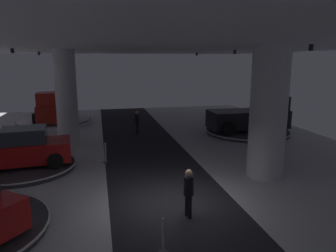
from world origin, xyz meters
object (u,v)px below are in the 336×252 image
(display_car_mid_left, at_px, (22,149))
(display_platform_mid_left, at_px, (23,167))
(column_right, at_px, (268,113))
(visitor_walking_far, at_px, (137,121))
(column_left, at_px, (67,99))
(display_platform_deep_left, at_px, (54,121))
(pickup_truck_far_right, at_px, (252,116))
(display_platform_far_right, at_px, (247,131))
(visitor_walking_near, at_px, (189,190))
(pickup_truck_deep_left, at_px, (53,108))

(display_car_mid_left, bearing_deg, display_platform_mid_left, -174.47)
(column_right, bearing_deg, visitor_walking_far, 116.47)
(column_right, bearing_deg, display_platform_mid_left, 163.28)
(column_left, xyz_separation_m, display_platform_deep_left, (-1.72, 7.14, -2.58))
(column_left, distance_m, pickup_truck_far_right, 12.03)
(column_left, distance_m, visitor_walking_far, 5.00)
(display_platform_far_right, xyz_separation_m, visitor_walking_near, (-7.20, -10.27, 0.77))
(column_right, xyz_separation_m, visitor_walking_near, (-4.23, -2.76, -1.84))
(column_right, relative_size, display_car_mid_left, 1.26)
(display_platform_far_right, distance_m, display_platform_deep_left, 14.81)
(display_platform_mid_left, height_order, visitor_walking_near, visitor_walking_near)
(display_platform_mid_left, height_order, display_car_mid_left, display_car_mid_left)
(column_right, distance_m, display_platform_deep_left, 17.60)
(pickup_truck_far_right, height_order, visitor_walking_far, pickup_truck_far_right)
(pickup_truck_far_right, height_order, display_platform_deep_left, pickup_truck_far_right)
(pickup_truck_deep_left, bearing_deg, pickup_truck_far_right, -24.44)
(display_platform_deep_left, height_order, visitor_walking_far, visitor_walking_far)
(column_left, height_order, visitor_walking_near, column_left)
(pickup_truck_far_right, bearing_deg, pickup_truck_deep_left, 155.56)
(display_platform_mid_left, relative_size, display_platform_deep_left, 0.81)
(column_left, height_order, visitor_walking_far, column_left)
(pickup_truck_far_right, relative_size, visitor_walking_far, 3.34)
(column_right, xyz_separation_m, display_car_mid_left, (-10.30, 3.11, -1.76))
(column_right, xyz_separation_m, display_platform_far_right, (2.97, 7.51, -2.62))
(column_left, relative_size, visitor_walking_far, 3.46)
(display_platform_deep_left, xyz_separation_m, visitor_walking_far, (5.94, -5.20, 0.74))
(display_car_mid_left, bearing_deg, visitor_walking_far, 43.97)
(column_right, bearing_deg, visitor_walking_near, -146.89)
(pickup_truck_far_right, height_order, visitor_walking_near, pickup_truck_far_right)
(display_platform_deep_left, bearing_deg, pickup_truck_far_right, -25.51)
(display_platform_mid_left, xyz_separation_m, pickup_truck_far_right, (13.63, 4.41, 1.04))
(display_platform_far_right, bearing_deg, visitor_walking_near, -125.05)
(pickup_truck_far_right, relative_size, pickup_truck_deep_left, 0.98)
(pickup_truck_deep_left, bearing_deg, visitor_walking_far, -39.48)
(display_platform_deep_left, bearing_deg, pickup_truck_deep_left, -86.45)
(display_platform_mid_left, bearing_deg, visitor_walking_far, 43.84)
(column_right, distance_m, column_left, 11.02)
(display_platform_mid_left, xyz_separation_m, visitor_walking_near, (6.11, -5.86, 0.78))
(visitor_walking_far, bearing_deg, column_right, -63.53)
(column_right, bearing_deg, display_platform_deep_left, 126.39)
(column_right, relative_size, pickup_truck_deep_left, 1.01)
(column_right, relative_size, visitor_walking_far, 3.46)
(display_platform_deep_left, bearing_deg, display_platform_far_right, -26.05)
(display_platform_mid_left, distance_m, display_platform_deep_left, 10.91)
(column_left, distance_m, display_platform_deep_left, 7.78)
(display_platform_mid_left, distance_m, pickup_truck_deep_left, 10.65)
(display_platform_mid_left, distance_m, visitor_walking_far, 8.28)
(pickup_truck_far_right, distance_m, display_platform_deep_left, 15.13)
(display_platform_mid_left, relative_size, pickup_truck_deep_left, 0.85)
(column_right, height_order, visitor_walking_far, column_right)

